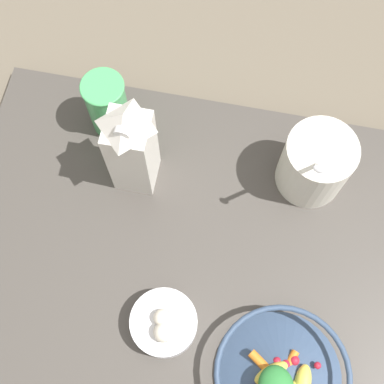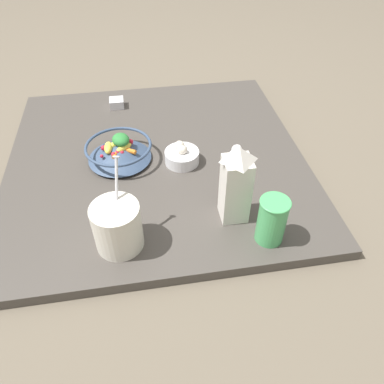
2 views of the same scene
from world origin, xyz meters
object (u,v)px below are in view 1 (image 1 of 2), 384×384
milk_carton (131,148)px  drinking_cup (107,104)px  fruit_bowl (281,374)px  yogurt_tub (316,162)px  garlic_bowl (164,323)px

milk_carton → drinking_cup: 0.14m
milk_carton → fruit_bowl: bearing=-44.8°
yogurt_tub → drinking_cup: yogurt_tub is taller
fruit_bowl → drinking_cup: 0.58m
milk_carton → drinking_cup: bearing=127.2°
milk_carton → garlic_bowl: size_ratio=2.10×
yogurt_tub → drinking_cup: size_ratio=1.69×
yogurt_tub → drinking_cup: 0.41m
fruit_bowl → milk_carton: size_ratio=0.92×
yogurt_tub → fruit_bowl: bearing=-91.2°
fruit_bowl → drinking_cup: bearing=133.5°
milk_carton → yogurt_tub: (0.33, 0.06, -0.05)m
drinking_cup → fruit_bowl: bearing=-46.5°
fruit_bowl → yogurt_tub: size_ratio=0.95×
fruit_bowl → milk_carton: (-0.32, 0.32, 0.08)m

